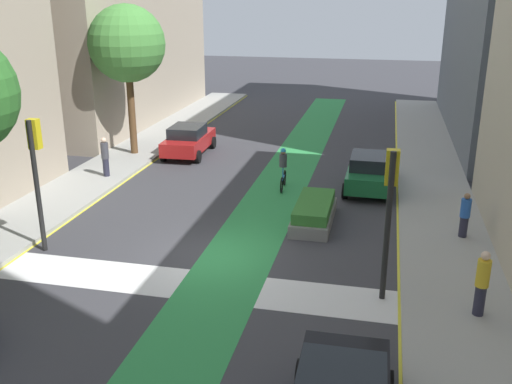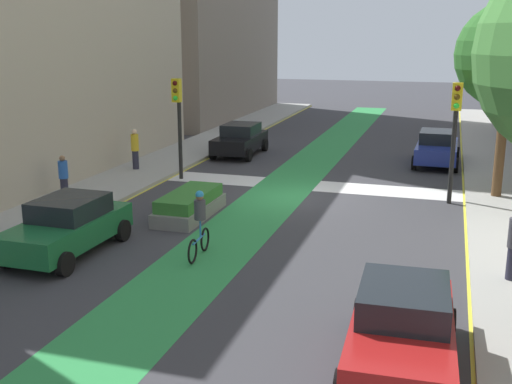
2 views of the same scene
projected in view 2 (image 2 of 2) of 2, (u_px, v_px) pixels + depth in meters
The scene contains 18 objects.
ground_plane at pixel (299, 197), 23.71m from camera, with size 120.00×120.00×0.00m, color #38383D.
bike_lane_paint at pixel (275, 195), 23.97m from camera, with size 2.40×60.00×0.01m, color #2D8C47.
crosswalk_band at pixel (310, 185), 25.56m from camera, with size 12.00×1.80×0.01m, color silver.
sidewalk_left at pixel (512, 212), 21.56m from camera, with size 3.00×60.00×0.15m, color #9E9E99.
curb_stripe_left at pixel (466, 210), 22.00m from camera, with size 0.16×60.00×0.01m, color yellow.
sidewalk_right at pixel (121, 182), 25.83m from camera, with size 3.00×60.00×0.15m, color #9E9E99.
curb_stripe_right at pixel (154, 186), 25.42m from camera, with size 0.16×60.00×0.01m, color yellow.
traffic_signal_near_right at pixel (178, 109), 25.91m from camera, with size 0.35×0.52×4.21m.
traffic_signal_near_left at pixel (455, 120), 22.04m from camera, with size 0.35×0.52×4.35m.
car_blue_left_near at pixel (437, 148), 29.42m from camera, with size 2.08×4.23×1.57m.
car_red_left_far at pixel (402, 328), 11.48m from camera, with size 2.15×4.26×1.57m.
car_black_right_near at pixel (240, 139), 31.72m from camera, with size 2.07×4.23×1.57m.
car_green_right_far at pixel (68, 226), 17.54m from camera, with size 2.07×4.23×1.57m.
cyclist_in_lane at pixel (199, 222), 17.27m from camera, with size 0.32×1.73×1.86m.
pedestrian_sidewalk_right_a at pixel (135, 149), 27.72m from camera, with size 0.34×0.34×1.78m.
pedestrian_sidewalk_right_b at pixel (64, 176), 22.96m from camera, with size 0.34×0.34×1.56m.
street_tree_near at pixel (509, 56), 22.13m from camera, with size 3.76×3.76×6.99m.
median_planter at pixel (190, 205), 21.15m from camera, with size 1.37×3.43×0.85m.
Camera 2 is at (-5.20, 22.39, 6.03)m, focal length 44.21 mm.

